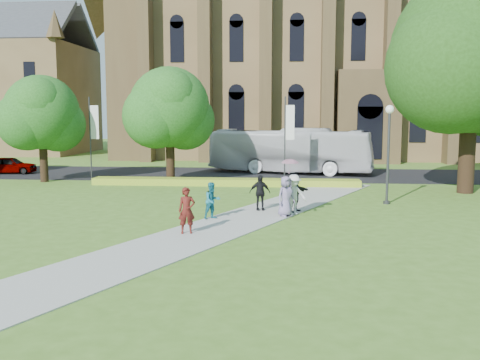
# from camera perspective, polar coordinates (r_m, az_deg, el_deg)

# --- Properties ---
(ground) EXTENTS (160.00, 160.00, 0.00)m
(ground) POSITION_cam_1_polar(r_m,az_deg,el_deg) (22.90, -0.47, -4.97)
(ground) COLOR #496F21
(ground) RESTS_ON ground
(road) EXTENTS (160.00, 10.00, 0.02)m
(road) POSITION_cam_1_polar(r_m,az_deg,el_deg) (42.62, 2.11, 0.61)
(road) COLOR black
(road) RESTS_ON ground
(footpath) EXTENTS (15.58, 28.54, 0.04)m
(footpath) POSITION_cam_1_polar(r_m,az_deg,el_deg) (23.87, -0.24, -4.42)
(footpath) COLOR #B2B2A8
(footpath) RESTS_ON ground
(flower_hedge) EXTENTS (18.00, 1.40, 0.45)m
(flower_hedge) POSITION_cam_1_polar(r_m,az_deg,el_deg) (36.03, -1.63, -0.21)
(flower_hedge) COLOR #C9D22A
(flower_hedge) RESTS_ON ground
(cathedral) EXTENTS (52.60, 18.25, 28.00)m
(cathedral) POSITION_cam_1_polar(r_m,az_deg,el_deg) (63.06, 12.53, 14.34)
(cathedral) COLOR brown
(cathedral) RESTS_ON ground
(streetlamp) EXTENTS (0.44, 0.44, 5.24)m
(streetlamp) POSITION_cam_1_polar(r_m,az_deg,el_deg) (29.33, 15.57, 3.91)
(streetlamp) COLOR #38383D
(streetlamp) RESTS_ON ground
(large_tree) EXTENTS (9.60, 9.60, 13.20)m
(large_tree) POSITION_cam_1_polar(r_m,az_deg,el_deg) (35.21, 23.52, 12.33)
(large_tree) COLOR #332114
(large_tree) RESTS_ON ground
(street_tree_0) EXTENTS (5.20, 5.20, 7.50)m
(street_tree_0) POSITION_cam_1_polar(r_m,az_deg,el_deg) (40.15, -20.41, 6.75)
(street_tree_0) COLOR #332114
(street_tree_0) RESTS_ON ground
(street_tree_1) EXTENTS (5.60, 5.60, 8.05)m
(street_tree_1) POSITION_cam_1_polar(r_m,az_deg,el_deg) (37.69, -7.53, 7.66)
(street_tree_1) COLOR #332114
(street_tree_1) RESTS_ON ground
(banner_pole_0) EXTENTS (0.70, 0.10, 6.00)m
(banner_pole_0) POSITION_cam_1_polar(r_m,az_deg,el_deg) (37.52, 4.99, 4.90)
(banner_pole_0) COLOR #38383D
(banner_pole_0) RESTS_ON ground
(banner_pole_1) EXTENTS (0.70, 0.10, 6.00)m
(banner_pole_1) POSITION_cam_1_polar(r_m,az_deg,el_deg) (40.06, -15.54, 4.80)
(banner_pole_1) COLOR #38383D
(banner_pole_1) RESTS_ON ground
(tour_coach) EXTENTS (13.46, 5.99, 3.65)m
(tour_coach) POSITION_cam_1_polar(r_m,az_deg,el_deg) (43.43, 5.38, 3.14)
(tour_coach) COLOR silver
(tour_coach) RESTS_ON road
(car_0) EXTENTS (4.18, 2.11, 1.37)m
(car_0) POSITION_cam_1_polar(r_m,az_deg,el_deg) (46.84, -23.31, 1.47)
(car_0) COLOR gray
(car_0) RESTS_ON road
(pedestrian_0) EXTENTS (0.77, 0.61, 1.85)m
(pedestrian_0) POSITION_cam_1_polar(r_m,az_deg,el_deg) (21.34, -5.70, -3.24)
(pedestrian_0) COLOR #511712
(pedestrian_0) RESTS_ON footpath
(pedestrian_1) EXTENTS (1.03, 1.00, 1.67)m
(pedestrian_1) POSITION_cam_1_polar(r_m,az_deg,el_deg) (24.24, -2.98, -2.21)
(pedestrian_1) COLOR #19687D
(pedestrian_1) RESTS_ON footpath
(pedestrian_2) EXTENTS (1.40, 1.12, 1.90)m
(pedestrian_2) POSITION_cam_1_polar(r_m,az_deg,el_deg) (25.37, 5.77, -1.55)
(pedestrian_2) COLOR silver
(pedestrian_2) RESTS_ON footpath
(pedestrian_3) EXTENTS (1.08, 0.56, 1.76)m
(pedestrian_3) POSITION_cam_1_polar(r_m,az_deg,el_deg) (26.42, 2.13, -1.34)
(pedestrian_3) COLOR black
(pedestrian_3) RESTS_ON footpath
(pedestrian_4) EXTENTS (1.09, 1.04, 1.88)m
(pedestrian_4) POSITION_cam_1_polar(r_m,az_deg,el_deg) (24.87, 4.91, -1.75)
(pedestrian_4) COLOR slate
(pedestrian_4) RESTS_ON footpath
(pedestrian_5) EXTENTS (1.46, 1.75, 1.88)m
(pedestrian_5) POSITION_cam_1_polar(r_m,az_deg,el_deg) (26.12, 5.84, -1.33)
(pedestrian_5) COLOR black
(pedestrian_5) RESTS_ON footpath
(parasol) EXTENTS (0.92, 0.92, 0.71)m
(parasol) POSITION_cam_1_polar(r_m,az_deg,el_deg) (24.80, 5.36, 1.24)
(parasol) COLOR #C58BA3
(parasol) RESTS_ON pedestrian_4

